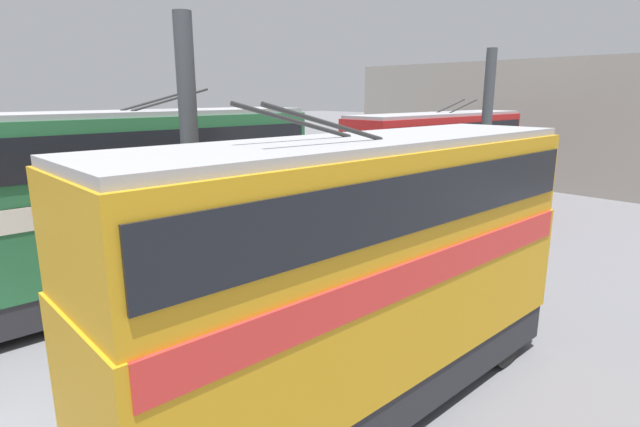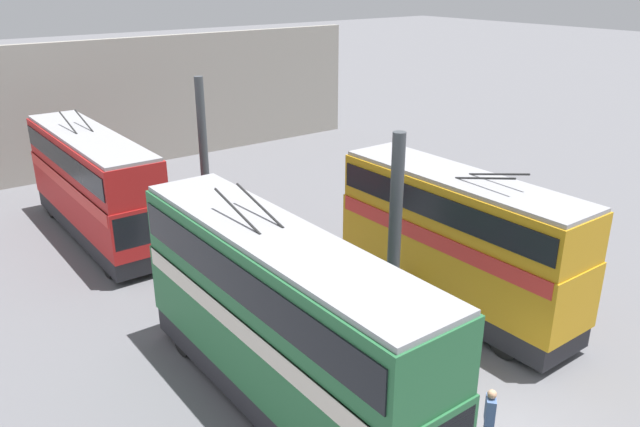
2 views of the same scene
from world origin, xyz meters
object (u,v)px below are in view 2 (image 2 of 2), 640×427
person_aisle_foreground (489,418)px  person_by_left_row (397,291)px  bus_left_far (456,235)px  bus_right_near (280,314)px  oil_drum (335,369)px  bus_right_far (93,180)px  person_aisle_midway (278,279)px

person_aisle_foreground → person_by_left_row: bearing=-65.9°
bus_left_far → bus_right_near: bus_right_near is taller
bus_left_far → oil_drum: 6.72m
person_aisle_foreground → person_by_left_row: (6.40, -2.86, -0.08)m
bus_right_far → person_aisle_midway: (-10.01, -3.28, -1.87)m
bus_right_near → bus_right_far: bearing=-0.0°
bus_left_far → bus_right_near: size_ratio=0.85×
bus_right_far → person_aisle_foreground: (-19.69, -3.31, -1.83)m
person_by_left_row → oil_drum: bearing=-119.3°
bus_right_far → person_aisle_foreground: bus_right_far is taller
bus_right_far → person_aisle_midway: bearing=-161.8°
person_by_left_row → person_aisle_midway: (3.28, 2.88, 0.04)m
person_aisle_midway → oil_drum: bearing=152.1°
person_aisle_foreground → bus_right_near: bearing=-5.7°
bus_right_near → person_aisle_foreground: (-4.53, -3.31, -2.07)m
bus_right_far → oil_drum: (-15.13, -1.90, -2.32)m
bus_right_far → oil_drum: bearing=-172.8°
bus_left_far → person_aisle_midway: (4.15, 4.81, -1.97)m
bus_right_far → oil_drum: size_ratio=11.92×
bus_right_near → oil_drum: bearing=-89.5°
person_aisle_foreground → bus_left_far: bearing=-82.8°
bus_right_far → person_by_left_row: (-13.28, -6.17, -1.91)m
bus_right_near → oil_drum: (0.02, -1.90, -2.56)m
bus_right_far → oil_drum: bus_right_far is taller
bus_right_near → person_aisle_foreground: bearing=-143.9°
bus_left_far → oil_drum: bearing=99.0°
person_aisle_midway → bus_right_near: bearing=134.7°
oil_drum → person_by_left_row: bearing=-66.6°
person_aisle_foreground → oil_drum: 4.79m
bus_right_near → person_aisle_midway: (5.15, -3.28, -2.11)m
person_aisle_midway → bus_left_far: bearing=-143.5°
bus_left_far → person_aisle_foreground: (-5.53, 4.79, -1.93)m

